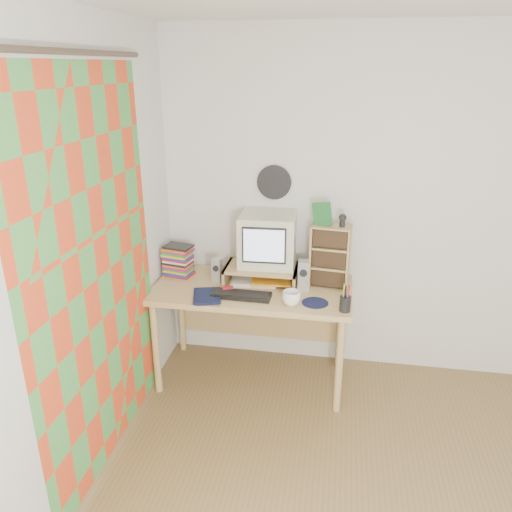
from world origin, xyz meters
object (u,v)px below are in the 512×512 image
at_px(keyboard, 241,295).
at_px(cd_rack, 330,256).
at_px(dvd_stack, 178,257).
at_px(mug, 291,298).
at_px(desk, 254,300).
at_px(diary, 193,295).
at_px(crt_monitor, 267,240).

xyz_separation_m(keyboard, cd_rack, (0.58, 0.30, 0.21)).
bearing_deg(dvd_stack, mug, -10.85).
bearing_deg(desk, cd_rack, 6.25).
bearing_deg(diary, cd_rack, 7.33).
bearing_deg(cd_rack, mug, -116.17).
height_order(dvd_stack, cd_rack, cd_rack).
relative_size(keyboard, diary, 1.81).
distance_m(keyboard, diary, 0.32).
height_order(desk, dvd_stack, dvd_stack).
bearing_deg(diary, keyboard, -2.57).
height_order(dvd_stack, diary, dvd_stack).
relative_size(dvd_stack, diary, 1.24).
relative_size(mug, diary, 0.55).
relative_size(keyboard, cd_rack, 0.91).
relative_size(dvd_stack, cd_rack, 0.62).
distance_m(crt_monitor, dvd_stack, 0.68).
bearing_deg(keyboard, mug, -7.80).
distance_m(desk, cd_rack, 0.64).
bearing_deg(cd_rack, diary, -150.93).
xyz_separation_m(desk, mug, (0.30, -0.30, 0.18)).
bearing_deg(diary, crt_monitor, 26.75).
bearing_deg(mug, crt_monitor, 119.99).
relative_size(crt_monitor, mug, 3.19).
bearing_deg(mug, dvd_stack, 158.10).
relative_size(crt_monitor, diary, 1.74).
bearing_deg(crt_monitor, desk, -136.14).
bearing_deg(crt_monitor, dvd_stack, 179.87).
height_order(desk, crt_monitor, crt_monitor).
distance_m(keyboard, cd_rack, 0.68).
distance_m(crt_monitor, diary, 0.66).
xyz_separation_m(dvd_stack, diary, (0.22, -0.37, -0.12)).
bearing_deg(crt_monitor, cd_rack, -6.07).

